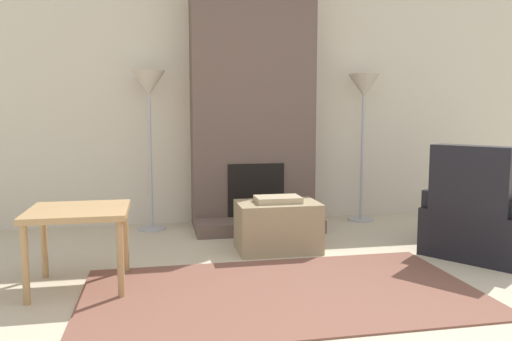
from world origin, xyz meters
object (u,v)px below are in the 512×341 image
at_px(side_table, 79,219).
at_px(floor_lamp_left, 149,93).
at_px(armchair, 484,222).
at_px(ottoman, 278,225).
at_px(floor_lamp_right, 364,95).

bearing_deg(side_table, floor_lamp_left, 74.42).
relative_size(armchair, floor_lamp_left, 0.80).
distance_m(ottoman, floor_lamp_left, 1.87).
bearing_deg(floor_lamp_left, side_table, -105.58).
bearing_deg(ottoman, floor_lamp_right, 40.38).
bearing_deg(floor_lamp_right, ottoman, -139.62).
distance_m(armchair, floor_lamp_right, 1.87).
distance_m(ottoman, side_table, 1.67).
xyz_separation_m(side_table, floor_lamp_right, (2.72, 1.64, 0.90)).
distance_m(side_table, floor_lamp_left, 1.92).
bearing_deg(floor_lamp_right, floor_lamp_left, 180.00).
relative_size(ottoman, floor_lamp_right, 0.44).
relative_size(floor_lamp_left, floor_lamp_right, 1.00).
xyz_separation_m(ottoman, armchair, (1.68, -0.42, 0.05)).
xyz_separation_m(ottoman, floor_lamp_left, (-1.07, 1.01, 1.15)).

